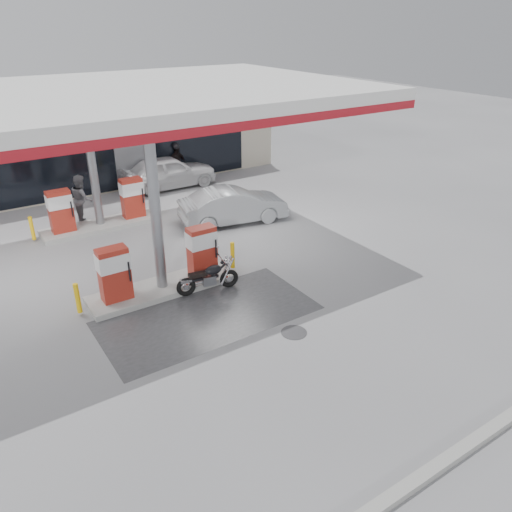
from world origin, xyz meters
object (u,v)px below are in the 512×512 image
at_px(pump_island_near, 161,270).
at_px(parked_motorcycle, 209,278).
at_px(pump_island_far, 99,211).
at_px(parked_car_right, 149,165).
at_px(biker_walking, 177,164).
at_px(attendant, 82,199).
at_px(hatchback_silver, 234,206).
at_px(sedan_white, 169,172).

height_order(pump_island_near, parked_motorcycle, pump_island_near).
relative_size(pump_island_far, parked_motorcycle, 2.63).
height_order(parked_motorcycle, parked_car_right, parked_car_right).
relative_size(parked_car_right, biker_walking, 1.99).
xyz_separation_m(parked_motorcycle, attendant, (-1.51, 7.80, 0.53)).
bearing_deg(hatchback_silver, attendant, 66.98).
height_order(pump_island_far, hatchback_silver, pump_island_far).
height_order(attendant, parked_car_right, attendant).
bearing_deg(hatchback_silver, sedan_white, 13.99).
height_order(sedan_white, attendant, attendant).
height_order(pump_island_near, attendant, attendant).
bearing_deg(parked_car_right, pump_island_far, 132.10).
bearing_deg(attendant, pump_island_near, -171.51).
bearing_deg(parked_motorcycle, hatchback_silver, 61.27).
height_order(pump_island_far, sedan_white, pump_island_far).
relative_size(pump_island_near, pump_island_far, 1.00).
xyz_separation_m(parked_car_right, biker_walking, (0.66, -2.07, 0.41)).
height_order(pump_island_near, biker_walking, biker_walking).
height_order(pump_island_near, parked_car_right, pump_island_near).
xyz_separation_m(pump_island_far, parked_car_right, (4.50, 5.86, -0.20)).
distance_m(pump_island_near, pump_island_far, 6.00).
height_order(hatchback_silver, biker_walking, biker_walking).
height_order(parked_motorcycle, attendant, attendant).
distance_m(sedan_white, biker_walking, 0.97).
bearing_deg(pump_island_far, sedan_white, 35.94).
bearing_deg(parked_car_right, pump_island_near, 148.83).
bearing_deg(pump_island_near, parked_motorcycle, -34.28).
bearing_deg(biker_walking, attendant, -169.51).
distance_m(parked_motorcycle, attendant, 7.97).
bearing_deg(biker_walking, pump_island_near, -134.26).
bearing_deg(pump_island_far, attendant, 108.40).
distance_m(parked_motorcycle, sedan_white, 10.52).
bearing_deg(sedan_white, hatchback_silver, -176.18).
height_order(sedan_white, biker_walking, biker_walking).
xyz_separation_m(sedan_white, parked_car_right, (0.09, 2.66, -0.27)).
bearing_deg(pump_island_near, biker_walking, 62.22).
distance_m(parked_car_right, biker_walking, 2.21).
relative_size(parked_motorcycle, attendant, 1.00).
distance_m(sedan_white, parked_car_right, 2.68).
relative_size(pump_island_near, parked_motorcycle, 2.63).
distance_m(pump_island_near, parked_motorcycle, 1.45).
xyz_separation_m(attendant, parked_car_right, (4.83, 4.86, -0.46)).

